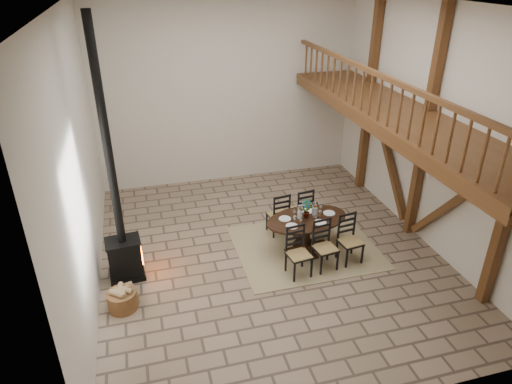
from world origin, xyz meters
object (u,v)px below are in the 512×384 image
object	(u,v)px
wood_stove	(120,229)
log_stack	(126,295)
log_basket	(122,300)
dining_table	(309,234)

from	to	relation	value
wood_stove	log_stack	xyz separation A→B (m)	(-0.03, -0.70, -1.00)
log_basket	log_stack	size ratio (longest dim) A/B	0.97
dining_table	wood_stove	bearing A→B (deg)	171.26
dining_table	log_stack	bearing A→B (deg)	-178.28
dining_table	wood_stove	size ratio (longest dim) A/B	0.43
dining_table	log_basket	xyz separation A→B (m)	(-3.90, -0.85, -0.22)
log_stack	log_basket	bearing A→B (deg)	-107.77
wood_stove	log_stack	bearing A→B (deg)	-96.85
log_stack	dining_table	bearing A→B (deg)	9.48
log_basket	dining_table	bearing A→B (deg)	12.30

